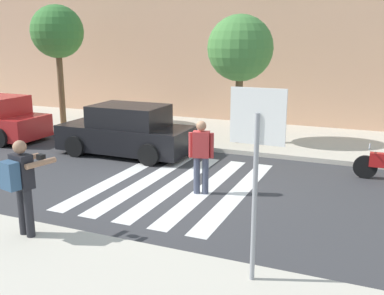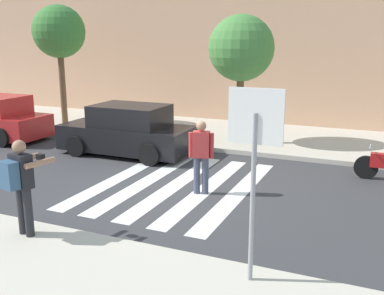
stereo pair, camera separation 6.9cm
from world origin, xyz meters
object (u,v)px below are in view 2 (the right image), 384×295
(stop_sign, at_px, (255,144))
(street_tree_center, at_px, (241,49))
(parked_car_black, at_px, (128,131))
(pedestrian_crossing, at_px, (201,153))
(street_tree_west, at_px, (59,33))
(photographer_with_backpack, at_px, (21,180))

(stop_sign, distance_m, street_tree_center, 8.79)
(parked_car_black, height_order, street_tree_center, street_tree_center)
(pedestrian_crossing, xyz_separation_m, street_tree_center, (-0.60, 4.80, 2.21))
(street_tree_west, bearing_deg, photographer_with_backpack, -54.82)
(stop_sign, xyz_separation_m, photographer_with_backpack, (-4.08, -0.14, -1.00))
(parked_car_black, relative_size, street_tree_center, 0.99)
(street_tree_center, bearing_deg, pedestrian_crossing, -82.84)
(pedestrian_crossing, height_order, street_tree_west, street_tree_west)
(photographer_with_backpack, height_order, parked_car_black, photographer_with_backpack)
(photographer_with_backpack, xyz_separation_m, street_tree_center, (1.28, 8.41, 2.02))
(parked_car_black, relative_size, street_tree_west, 0.89)
(parked_car_black, bearing_deg, street_tree_center, 39.68)
(photographer_with_backpack, relative_size, street_tree_center, 0.42)
(pedestrian_crossing, height_order, parked_car_black, pedestrian_crossing)
(stop_sign, relative_size, pedestrian_crossing, 1.61)
(stop_sign, distance_m, photographer_with_backpack, 4.20)
(stop_sign, distance_m, street_tree_west, 13.56)
(parked_car_black, bearing_deg, photographer_with_backpack, -75.50)
(photographer_with_backpack, distance_m, street_tree_west, 11.09)
(parked_car_black, bearing_deg, stop_sign, -46.29)
(street_tree_west, bearing_deg, stop_sign, -40.12)
(stop_sign, height_order, photographer_with_backpack, stop_sign)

